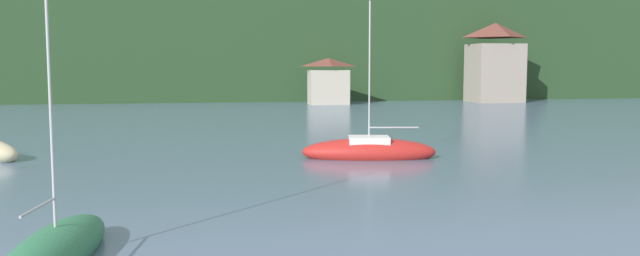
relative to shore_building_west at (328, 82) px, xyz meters
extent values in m
cube|color=#264223|center=(-11.92, 27.17, 5.98)|extent=(352.00, 41.50, 17.83)
ellipsoid|color=#38562D|center=(-40.42, 37.55, 3.31)|extent=(246.40, 29.05, 39.33)
cube|color=#BCB29E|center=(0.00, 0.00, -0.70)|extent=(5.09, 3.16, 4.47)
pyramid|color=brown|center=(0.00, 0.00, 2.56)|extent=(5.34, 3.31, 1.10)
cube|color=gray|center=(23.84, 1.34, 1.08)|extent=(6.62, 5.84, 8.03)
pyramid|color=brown|center=(23.84, 1.34, 6.99)|extent=(6.95, 6.13, 2.04)
ellipsoid|color=#2D754C|center=(-20.11, -65.55, -2.64)|extent=(2.57, 6.56, 1.30)
cylinder|color=#B7B7BC|center=(-20.11, -65.55, 2.08)|extent=(0.08, 0.08, 8.72)
cylinder|color=#ADADB2|center=(-20.26, -66.58, -1.24)|extent=(0.37, 2.06, 0.07)
ellipsoid|color=red|center=(-7.25, -48.60, -2.59)|extent=(7.70, 3.62, 1.52)
cylinder|color=#B7B7BC|center=(-7.25, -48.60, 1.75)|extent=(0.09, 0.09, 7.85)
cylinder|color=#ADADB2|center=(-5.91, -48.85, -1.23)|extent=(2.70, 0.58, 0.08)
cube|color=silver|center=(-7.25, -48.60, -1.95)|extent=(2.49, 2.04, 0.45)
camera|label=1|loc=(-16.29, -82.98, 2.21)|focal=36.27mm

